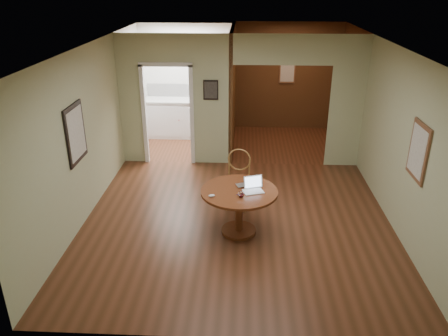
{
  "coord_description": "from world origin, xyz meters",
  "views": [
    {
      "loc": [
        0.09,
        -6.18,
        3.69
      ],
      "look_at": [
        -0.2,
        -0.2,
        1.06
      ],
      "focal_mm": 35.0,
      "sensor_mm": 36.0,
      "label": 1
    }
  ],
  "objects_px": {
    "open_laptop": "(253,187)",
    "closed_laptop": "(249,186)",
    "chair": "(238,176)",
    "dining_table": "(239,201)"
  },
  "relations": [
    {
      "from": "open_laptop",
      "to": "closed_laptop",
      "type": "bearing_deg",
      "value": 102.87
    },
    {
      "from": "chair",
      "to": "open_laptop",
      "type": "bearing_deg",
      "value": -66.03
    },
    {
      "from": "dining_table",
      "to": "closed_laptop",
      "type": "distance_m",
      "value": 0.28
    },
    {
      "from": "dining_table",
      "to": "chair",
      "type": "height_order",
      "value": "chair"
    },
    {
      "from": "open_laptop",
      "to": "chair",
      "type": "bearing_deg",
      "value": 86.71
    },
    {
      "from": "chair",
      "to": "closed_laptop",
      "type": "relative_size",
      "value": 2.93
    },
    {
      "from": "chair",
      "to": "closed_laptop",
      "type": "bearing_deg",
      "value": -68.69
    },
    {
      "from": "chair",
      "to": "open_laptop",
      "type": "distance_m",
      "value": 0.91
    },
    {
      "from": "dining_table",
      "to": "open_laptop",
      "type": "height_order",
      "value": "open_laptop"
    },
    {
      "from": "open_laptop",
      "to": "closed_laptop",
      "type": "height_order",
      "value": "open_laptop"
    }
  ]
}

